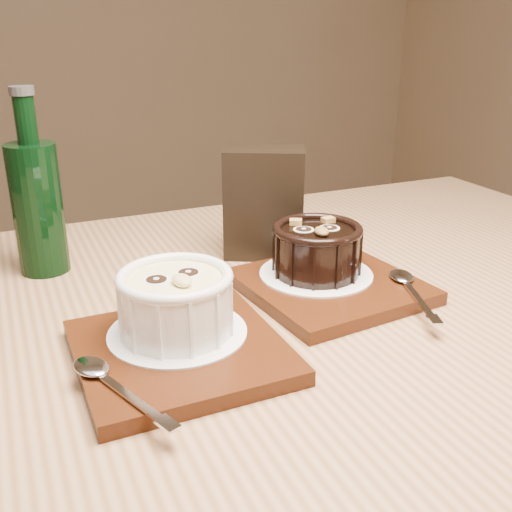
{
  "coord_description": "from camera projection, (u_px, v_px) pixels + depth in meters",
  "views": [
    {
      "loc": [
        -0.05,
        -0.5,
        1.04
      ],
      "look_at": [
        0.15,
        0.03,
        0.81
      ],
      "focal_mm": 42.0,
      "sensor_mm": 36.0,
      "label": 1
    }
  ],
  "objects": [
    {
      "name": "tray_right",
      "position": [
        330.0,
        286.0,
        0.68
      ],
      "size": [
        0.2,
        0.2,
        0.01
      ],
      "primitive_type": "cube",
      "rotation": [
        0.0,
        0.0,
        0.15
      ],
      "color": "#431D0B",
      "rests_on": "table"
    },
    {
      "name": "table",
      "position": [
        255.0,
        394.0,
        0.65
      ],
      "size": [
        1.23,
        0.85,
        0.75
      ],
      "rotation": [
        0.0,
        0.0,
        0.04
      ],
      "color": "olive",
      "rests_on": "ground"
    },
    {
      "name": "spoon_left",
      "position": [
        114.0,
        383.0,
        0.47
      ],
      "size": [
        0.08,
        0.13,
        0.01
      ],
      "primitive_type": null,
      "rotation": [
        0.0,
        0.0,
        0.41
      ],
      "color": "silver",
      "rests_on": "tray_left"
    },
    {
      "name": "ramekin_white",
      "position": [
        176.0,
        300.0,
        0.55
      ],
      "size": [
        0.11,
        0.11,
        0.06
      ],
      "rotation": [
        0.0,
        0.0,
        0.18
      ],
      "color": "white",
      "rests_on": "doily_left"
    },
    {
      "name": "tray_left",
      "position": [
        180.0,
        351.0,
        0.54
      ],
      "size": [
        0.19,
        0.19,
        0.01
      ],
      "primitive_type": "cube",
      "rotation": [
        0.0,
        0.0,
        0.05
      ],
      "color": "#431D0B",
      "rests_on": "table"
    },
    {
      "name": "spoon_right",
      "position": [
        411.0,
        289.0,
        0.64
      ],
      "size": [
        0.06,
        0.14,
        0.01
      ],
      "primitive_type": null,
      "rotation": [
        0.0,
        0.0,
        -0.29
      ],
      "color": "silver",
      "rests_on": "tray_right"
    },
    {
      "name": "ramekin_dark",
      "position": [
        317.0,
        247.0,
        0.68
      ],
      "size": [
        0.1,
        0.1,
        0.06
      ],
      "rotation": [
        0.0,
        0.0,
        -0.19
      ],
      "color": "black",
      "rests_on": "doily_right"
    },
    {
      "name": "doily_right",
      "position": [
        316.0,
        274.0,
        0.69
      ],
      "size": [
        0.13,
        0.13,
        0.0
      ],
      "primitive_type": "cylinder",
      "color": "white",
      "rests_on": "tray_right"
    },
    {
      "name": "condiment_stand",
      "position": [
        264.0,
        203.0,
        0.76
      ],
      "size": [
        0.12,
        0.1,
        0.14
      ],
      "primitive_type": "cube",
      "rotation": [
        0.0,
        0.0,
        -0.43
      ],
      "color": "black",
      "rests_on": "table"
    },
    {
      "name": "green_bottle",
      "position": [
        37.0,
        204.0,
        0.71
      ],
      "size": [
        0.06,
        0.06,
        0.22
      ],
      "color": "black",
      "rests_on": "table"
    },
    {
      "name": "doily_left",
      "position": [
        178.0,
        332.0,
        0.56
      ],
      "size": [
        0.13,
        0.13,
        0.0
      ],
      "primitive_type": "cylinder",
      "color": "white",
      "rests_on": "tray_left"
    }
  ]
}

